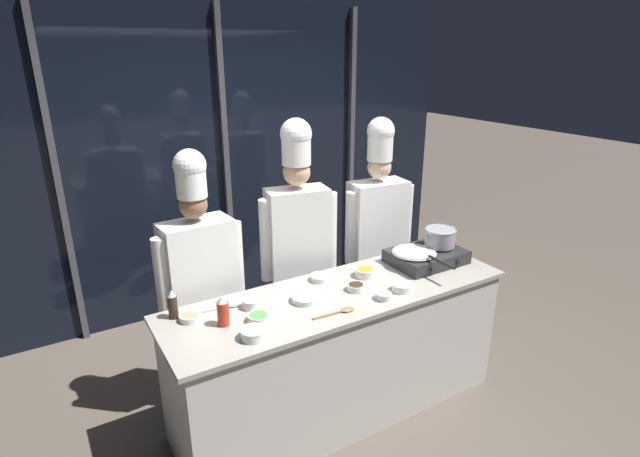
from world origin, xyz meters
TOP-DOWN VIEW (x-y plane):
  - ground_plane at (0.00, 0.00)m, footprint 24.00×24.00m
  - window_wall_back at (0.00, 1.92)m, footprint 4.81×0.09m
  - demo_counter at (0.00, 0.00)m, footprint 2.26×0.68m
  - portable_stove at (0.78, 0.07)m, footprint 0.52×0.38m
  - frying_pan at (0.66, 0.07)m, footprint 0.31×0.54m
  - stock_pot at (0.90, 0.07)m, footprint 0.25×0.22m
  - squeeze_bottle_soy at (-0.98, 0.23)m, footprint 0.05×0.05m
  - squeeze_bottle_chili at (-0.77, 0.01)m, footprint 0.07×0.07m
  - prep_bowl_bean_sprouts at (-0.56, 0.11)m, footprint 0.11×0.11m
  - prep_bowl_ginger at (0.18, -0.21)m, footprint 0.10×0.10m
  - prep_bowl_noodles at (-0.69, -0.20)m, footprint 0.14×0.14m
  - prep_bowl_scallions at (-0.59, -0.05)m, footprint 0.13×0.13m
  - prep_bowl_soy_glaze at (0.10, -0.03)m, footprint 0.12×0.12m
  - prep_bowl_rice at (-0.25, 0.02)m, footprint 0.17×0.17m
  - prep_bowl_mushrooms at (-0.91, 0.16)m, footprint 0.12×0.12m
  - prep_bowl_carrots at (0.27, 0.11)m, footprint 0.14×0.14m
  - prep_bowl_garlic at (-0.02, 0.22)m, footprint 0.14×0.14m
  - prep_bowl_chicken at (0.34, -0.18)m, footprint 0.12×0.12m
  - serving_spoon_slotted at (-0.13, -0.21)m, footprint 0.27×0.06m
  - serving_spoon_solid at (-0.67, 0.19)m, footprint 0.24×0.06m
  - chef_head at (-0.72, 0.56)m, footprint 0.59×0.27m
  - chef_sous at (0.02, 0.58)m, footprint 0.56×0.30m
  - chef_line at (0.73, 0.59)m, footprint 0.58×0.28m

SIDE VIEW (x-z plane):
  - ground_plane at x=0.00m, z-range 0.00..0.00m
  - demo_counter at x=0.00m, z-range 0.00..0.89m
  - serving_spoon_solid at x=-0.67m, z-range 0.89..0.91m
  - serving_spoon_slotted at x=-0.13m, z-range 0.89..0.91m
  - prep_bowl_mushrooms at x=-0.91m, z-range 0.90..0.93m
  - prep_bowl_rice at x=-0.25m, z-range 0.90..0.93m
  - prep_bowl_garlic at x=-0.02m, z-range 0.90..0.93m
  - prep_bowl_ginger at x=0.18m, z-range 0.90..0.94m
  - prep_bowl_soy_glaze at x=0.10m, z-range 0.90..0.94m
  - prep_bowl_scallions at x=-0.59m, z-range 0.90..0.94m
  - prep_bowl_chicken at x=0.34m, z-range 0.90..0.95m
  - prep_bowl_noodles at x=-0.69m, z-range 0.90..0.95m
  - prep_bowl_bean_sprouts at x=-0.56m, z-range 0.90..0.95m
  - prep_bowl_carrots at x=0.27m, z-range 0.90..0.95m
  - portable_stove at x=0.78m, z-range 0.89..0.99m
  - squeeze_bottle_soy at x=-0.98m, z-range 0.89..1.06m
  - squeeze_bottle_chili at x=-0.77m, z-range 0.89..1.07m
  - chef_head at x=-0.72m, z-range 0.12..1.90m
  - frying_pan at x=0.66m, z-range 1.00..1.03m
  - chef_line at x=0.73m, z-range 0.13..2.00m
  - stock_pot at x=0.90m, z-range 1.00..1.13m
  - chef_sous at x=0.02m, z-range 0.15..2.06m
  - window_wall_back at x=0.00m, z-range 0.00..2.70m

